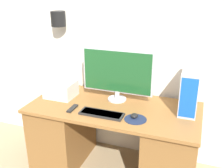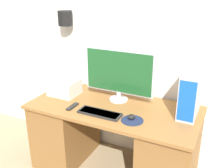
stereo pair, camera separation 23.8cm
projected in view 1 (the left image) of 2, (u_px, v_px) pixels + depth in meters
name	position (u px, v px, depth m)	size (l,w,h in m)	color
wall_back	(128.00, 32.00, 2.61)	(6.40, 0.20, 2.70)	silver
desk	(114.00, 138.00, 2.58)	(1.59, 0.75, 0.73)	brown
monitor	(117.00, 73.00, 2.49)	(0.70, 0.18, 0.51)	#B7B7BC
keyboard	(102.00, 114.00, 2.30)	(0.39, 0.14, 0.02)	black
mousepad	(135.00, 119.00, 2.22)	(0.19, 0.19, 0.00)	#19233D
mouse	(134.00, 116.00, 2.24)	(0.06, 0.07, 0.04)	black
computer_tower	(190.00, 91.00, 2.30)	(0.15, 0.35, 0.39)	#B2B2B7
printer	(61.00, 89.00, 2.64)	(0.28, 0.25, 0.16)	beige
remote_control	(72.00, 108.00, 2.40)	(0.04, 0.16, 0.02)	black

